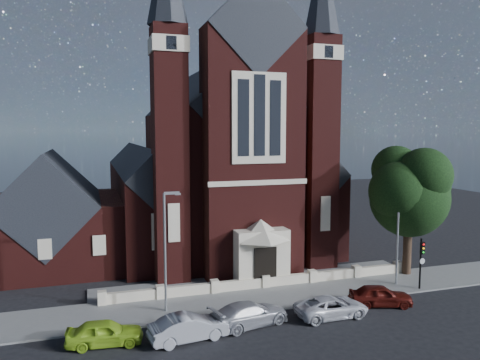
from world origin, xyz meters
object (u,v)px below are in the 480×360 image
object	(u,v)px
parish_hall	(51,222)
street_lamp_right	(399,227)
street_lamp_left	(166,245)
car_white_suv	(332,307)
traffic_signal	(421,257)
church	(211,166)
car_silver_a	(189,328)
car_silver_b	(250,314)
car_lime_van	(105,333)
car_dark_red	(380,295)
street_tree	(413,193)

from	to	relation	value
parish_hall	street_lamp_right	world-z (taller)	parish_hall
street_lamp_left	parish_hall	bearing A→B (deg)	120.02
street_lamp_left	car_white_suv	xyz separation A→B (m)	(10.04, -4.01, -3.93)
street_lamp_left	car_white_suv	distance (m)	11.50
street_lamp_left	traffic_signal	distance (m)	19.08
street_lamp_right	traffic_signal	bearing A→B (deg)	-59.99
church	car_white_suv	distance (m)	24.25
street_lamp_left	car_silver_a	bearing A→B (deg)	-83.56
traffic_signal	car_silver_b	distance (m)	14.64
car_lime_van	car_silver_b	size ratio (longest dim) A/B	0.83
street_lamp_right	car_silver_a	bearing A→B (deg)	-165.42
car_dark_red	street_lamp_left	bearing A→B (deg)	95.13
church	car_silver_a	distance (m)	25.72
car_silver_b	car_white_suv	world-z (taller)	car_silver_b
car_lime_van	car_dark_red	world-z (taller)	car_dark_red
car_dark_red	car_silver_a	bearing A→B (deg)	113.42
church	street_tree	size ratio (longest dim) A/B	3.26
street_tree	car_silver_a	xyz separation A→B (m)	(-19.99, -6.26, -6.20)
car_dark_red	street_tree	bearing A→B (deg)	-33.17
street_tree	street_lamp_right	size ratio (longest dim) A/B	1.32
parish_hall	street_lamp_right	size ratio (longest dim) A/B	1.51
street_lamp_left	car_dark_red	world-z (taller)	street_lamp_left
church	street_lamp_left	bearing A→B (deg)	-112.66
car_silver_a	car_silver_b	distance (m)	4.12
traffic_signal	car_lime_van	bearing A→B (deg)	-174.76
street_tree	car_dark_red	world-z (taller)	street_tree
car_silver_a	car_white_suv	xyz separation A→B (m)	(9.53, 0.54, -0.09)
parish_hall	car_silver_b	bearing A→B (deg)	-54.43
car_dark_red	church	bearing A→B (deg)	34.06
church	car_silver_b	xyz separation A→B (m)	(-3.38, -22.60, -7.44)
parish_hall	car_silver_a	distance (m)	20.70
traffic_signal	car_silver_a	distance (m)	18.72
street_lamp_left	car_white_suv	size ratio (longest dim) A/B	1.68
parish_hall	car_dark_red	xyz separation A→B (m)	(22.29, -17.32, -3.28)
car_dark_red	car_silver_b	bearing A→B (deg)	110.27
parish_hall	traffic_signal	distance (m)	31.20
street_tree	street_lamp_right	world-z (taller)	street_tree
street_lamp_right	car_silver_a	xyz separation A→B (m)	(-17.49, -4.55, -3.84)
church	car_lime_van	size ratio (longest dim) A/B	8.22
church	street_tree	distance (m)	21.38
parish_hall	traffic_signal	xyz separation A→B (m)	(27.00, -15.57, -1.43)
church	traffic_signal	bearing A→B (deg)	-61.80
street_lamp_left	street_lamp_right	distance (m)	18.00
street_tree	car_dark_red	bearing A→B (deg)	-141.44
car_dark_red	street_lamp_right	bearing A→B (deg)	-30.58
traffic_signal	car_silver_b	xyz separation A→B (m)	(-14.38, -2.08, -1.84)
parish_hall	street_lamp_right	bearing A→B (deg)	-28.22
traffic_signal	street_tree	bearing A→B (deg)	64.05
car_silver_a	traffic_signal	bearing A→B (deg)	-89.36
car_dark_red	parish_hall	bearing A→B (deg)	70.43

